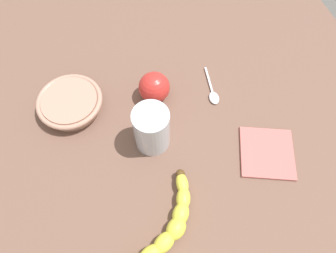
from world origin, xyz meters
TOP-DOWN VIEW (x-y plane):
  - wooden_tabletop at (0.00, 0.00)cm, footprint 120.00×120.00cm
  - banana at (16.09, -1.24)cm, footprint 15.99×16.87cm
  - smoothie_glass at (-2.81, 0.51)cm, footprint 7.60×7.60cm
  - ceramic_bowl at (-16.32, -15.59)cm, footprint 15.11×15.11cm
  - apple_fruit at (-14.25, 3.95)cm, footprint 7.31×7.31cm
  - teaspoon at (-10.34, 17.55)cm, footprint 11.29×2.78cm
  - folded_napkin at (6.97, 23.70)cm, footprint 15.07×14.84cm

SIDE VIEW (x-z plane):
  - wooden_tabletop at x=0.00cm, z-range 0.00..3.00cm
  - folded_napkin at x=6.97cm, z-range 3.00..3.60cm
  - teaspoon at x=-10.34cm, z-range 3.00..3.80cm
  - banana at x=16.09cm, z-range 3.00..6.52cm
  - ceramic_bowl at x=-16.32cm, z-range 3.38..6.96cm
  - apple_fruit at x=-14.25cm, z-range 3.00..10.31cm
  - smoothie_glass at x=-2.81cm, z-range 2.70..13.72cm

